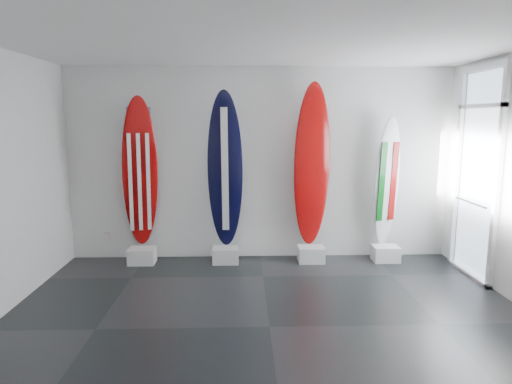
{
  "coord_description": "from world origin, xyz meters",
  "views": [
    {
      "loc": [
        -0.28,
        -4.44,
        2.2
      ],
      "look_at": [
        -0.1,
        1.4,
        1.24
      ],
      "focal_mm": 31.08,
      "sensor_mm": 36.0,
      "label": 1
    }
  ],
  "objects_px": {
    "surfboard_navy": "(225,170)",
    "surfboard_italy": "(387,182)",
    "surfboard_swiss": "(312,166)",
    "surfboard_usa": "(140,173)"
  },
  "relations": [
    {
      "from": "surfboard_navy",
      "to": "surfboard_italy",
      "type": "bearing_deg",
      "value": 7.46
    },
    {
      "from": "surfboard_italy",
      "to": "surfboard_swiss",
      "type": "bearing_deg",
      "value": 160.04
    },
    {
      "from": "surfboard_italy",
      "to": "surfboard_usa",
      "type": "bearing_deg",
      "value": 160.04
    },
    {
      "from": "surfboard_usa",
      "to": "surfboard_swiss",
      "type": "distance_m",
      "value": 2.62
    },
    {
      "from": "surfboard_swiss",
      "to": "surfboard_italy",
      "type": "distance_m",
      "value": 1.2
    },
    {
      "from": "surfboard_navy",
      "to": "surfboard_italy",
      "type": "xyz_separation_m",
      "value": [
        2.5,
        0.0,
        -0.19
      ]
    },
    {
      "from": "surfboard_usa",
      "to": "surfboard_swiss",
      "type": "height_order",
      "value": "surfboard_swiss"
    },
    {
      "from": "surfboard_usa",
      "to": "surfboard_italy",
      "type": "distance_m",
      "value": 3.8
    },
    {
      "from": "surfboard_swiss",
      "to": "surfboard_usa",
      "type": "bearing_deg",
      "value": 169.95
    },
    {
      "from": "surfboard_usa",
      "to": "surfboard_swiss",
      "type": "xyz_separation_m",
      "value": [
        2.62,
        0.0,
        0.1
      ]
    }
  ]
}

